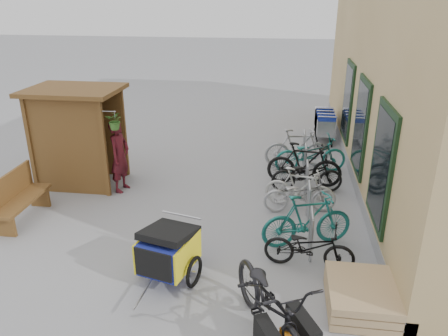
# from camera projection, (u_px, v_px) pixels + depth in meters

# --- Properties ---
(ground) EXTENTS (80.00, 80.00, 0.00)m
(ground) POSITION_uv_depth(u_px,v_px,m) (187.00, 244.00, 8.33)
(ground) COLOR gray
(kiosk) EXTENTS (2.49, 1.65, 2.40)m
(kiosk) POSITION_uv_depth(u_px,v_px,m) (74.00, 123.00, 10.44)
(kiosk) COLOR brown
(kiosk) RESTS_ON ground
(bike_rack) EXTENTS (0.05, 5.35, 0.86)m
(bike_rack) POSITION_uv_depth(u_px,v_px,m) (307.00, 177.00, 10.04)
(bike_rack) COLOR #A5A8AD
(bike_rack) RESTS_ON ground
(pallet_stack) EXTENTS (1.00, 1.20, 0.40)m
(pallet_stack) POSITION_uv_depth(u_px,v_px,m) (361.00, 297.00, 6.57)
(pallet_stack) COLOR #A2865E
(pallet_stack) RESTS_ON ground
(bench) EXTENTS (0.53, 1.65, 1.04)m
(bench) POSITION_uv_depth(u_px,v_px,m) (17.00, 197.00, 9.03)
(bench) COLOR brown
(bench) RESTS_ON ground
(shopping_carts) EXTENTS (0.57, 1.91, 1.02)m
(shopping_carts) POSITION_uv_depth(u_px,v_px,m) (324.00, 121.00, 14.09)
(shopping_carts) COLOR silver
(shopping_carts) RESTS_ON ground
(child_trailer) EXTENTS (1.09, 1.72, 0.99)m
(child_trailer) POSITION_uv_depth(u_px,v_px,m) (168.00, 250.00, 7.15)
(child_trailer) COLOR navy
(child_trailer) RESTS_ON ground
(cargo_bike) EXTENTS (1.71, 2.35, 1.18)m
(cargo_bike) POSITION_uv_depth(u_px,v_px,m) (271.00, 305.00, 5.84)
(cargo_bike) COLOR black
(cargo_bike) RESTS_ON ground
(person_kiosk) EXTENTS (0.52, 0.70, 1.74)m
(person_kiosk) POSITION_uv_depth(u_px,v_px,m) (120.00, 156.00, 10.30)
(person_kiosk) COLOR maroon
(person_kiosk) RESTS_ON ground
(bike_0) EXTENTS (1.60, 0.70, 0.82)m
(bike_0) POSITION_uv_depth(u_px,v_px,m) (309.00, 247.00, 7.49)
(bike_0) COLOR black
(bike_0) RESTS_ON ground
(bike_1) EXTENTS (1.82, 1.04, 1.05)m
(bike_1) POSITION_uv_depth(u_px,v_px,m) (307.00, 220.00, 8.12)
(bike_1) COLOR #1A6862
(bike_1) RESTS_ON ground
(bike_2) EXTENTS (1.65, 0.80, 0.83)m
(bike_2) POSITION_uv_depth(u_px,v_px,m) (300.00, 194.00, 9.41)
(bike_2) COLOR #9C9CA0
(bike_2) RESTS_ON ground
(bike_3) EXTENTS (1.61, 0.74, 0.94)m
(bike_3) POSITION_uv_depth(u_px,v_px,m) (300.00, 188.00, 9.57)
(bike_3) COLOR #B9B9B5
(bike_3) RESTS_ON ground
(bike_4) EXTENTS (1.75, 0.80, 0.89)m
(bike_4) POSITION_uv_depth(u_px,v_px,m) (307.00, 175.00, 10.36)
(bike_4) COLOR black
(bike_4) RESTS_ON ground
(bike_5) EXTENTS (1.87, 0.69, 1.10)m
(bike_5) POSITION_uv_depth(u_px,v_px,m) (304.00, 164.00, 10.69)
(bike_5) COLOR black
(bike_5) RESTS_ON ground
(bike_6) EXTENTS (2.00, 1.09, 1.00)m
(bike_6) POSITION_uv_depth(u_px,v_px,m) (311.00, 154.00, 11.49)
(bike_6) COLOR #1A6862
(bike_6) RESTS_ON ground
(bike_7) EXTENTS (1.84, 0.81, 1.07)m
(bike_7) POSITION_uv_depth(u_px,v_px,m) (297.00, 148.00, 11.86)
(bike_7) COLOR #9C9CA0
(bike_7) RESTS_ON ground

